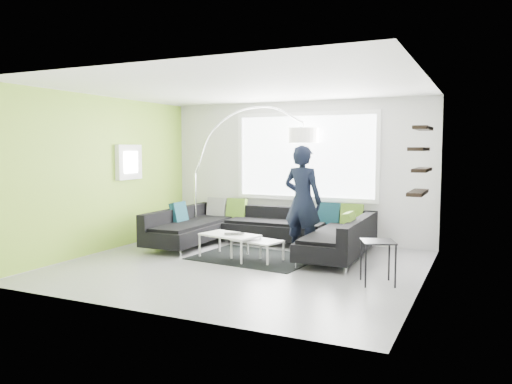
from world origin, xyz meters
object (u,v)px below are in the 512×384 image
Objects in this scene: sectional_sofa at (261,231)px; laptop at (234,234)px; coffee_table at (243,247)px; person at (303,201)px; arc_lamp at (195,174)px; side_table at (378,262)px.

sectional_sofa reaches higher than laptop.
person reaches higher than coffee_table.
arc_lamp is (-1.70, 0.50, 0.99)m from sectional_sofa.
coffee_table is 1.30m from person.
side_table is (2.38, -1.36, -0.06)m from sectional_sofa.
coffee_table is (0.02, -0.76, -0.15)m from sectional_sofa.
sectional_sofa is at bearing -28.08° from arc_lamp.
side_table is 1.51× the size of laptop.
person is (0.82, -0.07, 0.60)m from sectional_sofa.
arc_lamp reaches higher than laptop.
arc_lamp is at bearing 162.74° from sectional_sofa.
sectional_sofa is at bearing 104.46° from coffee_table.
arc_lamp is at bearing -3.29° from person.
arc_lamp is at bearing 111.53° from laptop.
arc_lamp is at bearing 156.89° from coffee_table.
arc_lamp reaches higher than person.
side_table is (2.36, -0.61, 0.10)m from coffee_table.
sectional_sofa is 0.84m from laptop.
laptop is (-0.93, -0.76, -0.53)m from person.
laptop is (-2.49, 0.53, 0.12)m from side_table.
laptop reaches higher than coffee_table.
sectional_sofa reaches higher than coffee_table.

